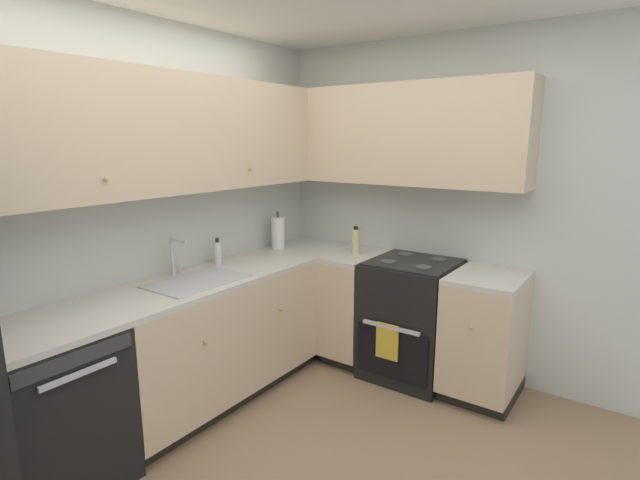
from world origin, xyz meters
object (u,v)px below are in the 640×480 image
object	(u,v)px
dishwasher	(52,412)
soap_bottle	(218,253)
oven_range	(412,318)
paper_towel_roll	(278,233)
oil_bottle	(356,241)

from	to	relation	value
dishwasher	soap_bottle	size ratio (longest dim) A/B	4.36
dishwasher	oven_range	xyz separation A→B (m)	(2.19, -0.96, 0.02)
dishwasher	soap_bottle	world-z (taller)	soap_bottle
dishwasher	oven_range	world-z (taller)	oven_range
oven_range	paper_towel_roll	world-z (taller)	paper_towel_roll
oil_bottle	soap_bottle	bearing A→B (deg)	142.58
oven_range	soap_bottle	world-z (taller)	soap_bottle
soap_bottle	paper_towel_roll	bearing A→B (deg)	-1.76
oil_bottle	dishwasher	bearing A→B (deg)	167.78
dishwasher	oil_bottle	world-z (taller)	oil_bottle
oven_range	paper_towel_roll	bearing A→B (deg)	100.92
oven_range	dishwasher	bearing A→B (deg)	156.31
soap_bottle	oil_bottle	distance (m)	1.07
dishwasher	paper_towel_roll	bearing A→B (deg)	4.66
oven_range	oil_bottle	size ratio (longest dim) A/B	4.63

